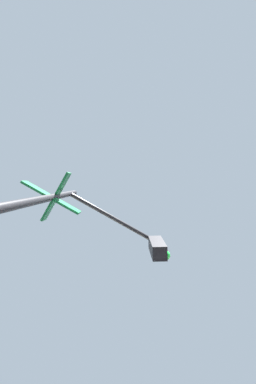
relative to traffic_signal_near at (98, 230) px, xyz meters
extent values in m
cylinder|color=black|center=(0.11, 0.06, 1.43)|extent=(1.94, 1.20, 0.09)
cube|color=black|center=(1.05, 0.63, 0.98)|extent=(0.28, 0.28, 0.80)
sphere|color=red|center=(1.18, 0.70, 1.23)|extent=(0.18, 0.18, 0.18)
sphere|color=orange|center=(1.18, 0.70, 0.98)|extent=(0.18, 0.18, 0.18)
sphere|color=green|center=(1.18, 0.70, 0.73)|extent=(0.18, 0.18, 0.18)
cube|color=#0F5128|center=(-0.84, -0.50, 0.33)|extent=(0.97, 0.60, 0.20)
cube|color=#0F5128|center=(-0.84, -0.50, 0.55)|extent=(0.55, 0.88, 0.20)
camera|label=1|loc=(0.48, -0.74, -3.20)|focal=19.23mm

